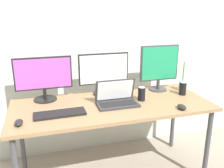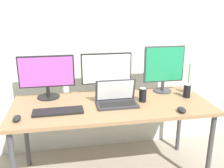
{
  "view_description": "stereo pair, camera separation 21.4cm",
  "coord_description": "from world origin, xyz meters",
  "px_view_note": "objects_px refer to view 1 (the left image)",
  "views": [
    {
      "loc": [
        -0.57,
        -1.96,
        1.56
      ],
      "look_at": [
        0.0,
        0.0,
        0.92
      ],
      "focal_mm": 40.0,
      "sensor_mm": 36.0,
      "label": 1
    },
    {
      "loc": [
        -0.37,
        -2.01,
        1.56
      ],
      "look_at": [
        0.0,
        0.0,
        0.92
      ],
      "focal_mm": 40.0,
      "sensor_mm": 36.0,
      "label": 2
    }
  ],
  "objects_px": {
    "monitor_left": "(44,77)",
    "monitor_center": "(104,72)",
    "soda_can_by_laptop": "(142,94)",
    "bamboo_vase": "(182,85)",
    "mouse_by_keyboard": "(182,107)",
    "soda_can_near_keyboard": "(183,88)",
    "monitor_right": "(159,66)",
    "keyboard_main": "(60,114)",
    "mouse_by_laptop": "(19,123)",
    "laptop_silver": "(117,99)",
    "work_desk": "(112,110)"
  },
  "relations": [
    {
      "from": "soda_can_near_keyboard",
      "to": "bamboo_vase",
      "type": "height_order",
      "value": "bamboo_vase"
    },
    {
      "from": "soda_can_by_laptop",
      "to": "bamboo_vase",
      "type": "relative_size",
      "value": 0.42
    },
    {
      "from": "laptop_silver",
      "to": "mouse_by_keyboard",
      "type": "height_order",
      "value": "laptop_silver"
    },
    {
      "from": "work_desk",
      "to": "mouse_by_laptop",
      "type": "xyz_separation_m",
      "value": [
        -0.76,
        -0.21,
        0.08
      ]
    },
    {
      "from": "mouse_by_laptop",
      "to": "bamboo_vase",
      "type": "height_order",
      "value": "bamboo_vase"
    },
    {
      "from": "monitor_center",
      "to": "mouse_by_laptop",
      "type": "bearing_deg",
      "value": -148.05
    },
    {
      "from": "laptop_silver",
      "to": "soda_can_near_keyboard",
      "type": "bearing_deg",
      "value": 4.69
    },
    {
      "from": "bamboo_vase",
      "to": "soda_can_by_laptop",
      "type": "bearing_deg",
      "value": -164.04
    },
    {
      "from": "monitor_left",
      "to": "keyboard_main",
      "type": "bearing_deg",
      "value": -75.16
    },
    {
      "from": "mouse_by_keyboard",
      "to": "monitor_left",
      "type": "bearing_deg",
      "value": 157.07
    },
    {
      "from": "laptop_silver",
      "to": "soda_can_near_keyboard",
      "type": "relative_size",
      "value": 2.8
    },
    {
      "from": "mouse_by_keyboard",
      "to": "mouse_by_laptop",
      "type": "distance_m",
      "value": 1.28
    },
    {
      "from": "monitor_left",
      "to": "mouse_by_keyboard",
      "type": "distance_m",
      "value": 1.22
    },
    {
      "from": "monitor_center",
      "to": "mouse_by_keyboard",
      "type": "height_order",
      "value": "monitor_center"
    },
    {
      "from": "monitor_left",
      "to": "soda_can_near_keyboard",
      "type": "xyz_separation_m",
      "value": [
        1.28,
        -0.22,
        -0.16
      ]
    },
    {
      "from": "keyboard_main",
      "to": "bamboo_vase",
      "type": "distance_m",
      "value": 1.28
    },
    {
      "from": "work_desk",
      "to": "bamboo_vase",
      "type": "height_order",
      "value": "bamboo_vase"
    },
    {
      "from": "mouse_by_keyboard",
      "to": "bamboo_vase",
      "type": "distance_m",
      "value": 0.51
    },
    {
      "from": "monitor_left",
      "to": "mouse_by_keyboard",
      "type": "bearing_deg",
      "value": -26.52
    },
    {
      "from": "soda_can_near_keyboard",
      "to": "laptop_silver",
      "type": "bearing_deg",
      "value": -175.31
    },
    {
      "from": "monitor_left",
      "to": "bamboo_vase",
      "type": "height_order",
      "value": "monitor_left"
    },
    {
      "from": "keyboard_main",
      "to": "mouse_by_laptop",
      "type": "relative_size",
      "value": 4.09
    },
    {
      "from": "laptop_silver",
      "to": "soda_can_by_laptop",
      "type": "xyz_separation_m",
      "value": [
        0.24,
        0.03,
        0.01
      ]
    },
    {
      "from": "work_desk",
      "to": "keyboard_main",
      "type": "bearing_deg",
      "value": -166.03
    },
    {
      "from": "keyboard_main",
      "to": "soda_can_near_keyboard",
      "type": "xyz_separation_m",
      "value": [
        1.18,
        0.15,
        0.05
      ]
    },
    {
      "from": "monitor_left",
      "to": "monitor_right",
      "type": "xyz_separation_m",
      "value": [
        1.12,
        -0.03,
        0.03
      ]
    },
    {
      "from": "monitor_left",
      "to": "mouse_by_keyboard",
      "type": "xyz_separation_m",
      "value": [
        1.08,
        -0.54,
        -0.2
      ]
    },
    {
      "from": "work_desk",
      "to": "bamboo_vase",
      "type": "xyz_separation_m",
      "value": [
        0.79,
        0.15,
        0.12
      ]
    },
    {
      "from": "monitor_center",
      "to": "mouse_by_keyboard",
      "type": "xyz_separation_m",
      "value": [
        0.53,
        -0.54,
        -0.2
      ]
    },
    {
      "from": "monitor_center",
      "to": "mouse_by_keyboard",
      "type": "bearing_deg",
      "value": -45.93
    },
    {
      "from": "soda_can_near_keyboard",
      "to": "soda_can_by_laptop",
      "type": "height_order",
      "value": "same"
    },
    {
      "from": "monitor_left",
      "to": "mouse_by_keyboard",
      "type": "relative_size",
      "value": 5.15
    },
    {
      "from": "bamboo_vase",
      "to": "mouse_by_keyboard",
      "type": "bearing_deg",
      "value": -121.71
    },
    {
      "from": "monitor_right",
      "to": "soda_can_by_laptop",
      "type": "xyz_separation_m",
      "value": [
        -0.28,
        -0.23,
        -0.19
      ]
    },
    {
      "from": "monitor_left",
      "to": "mouse_by_laptop",
      "type": "distance_m",
      "value": 0.55
    },
    {
      "from": "soda_can_near_keyboard",
      "to": "monitor_left",
      "type": "bearing_deg",
      "value": 170.06
    },
    {
      "from": "soda_can_near_keyboard",
      "to": "bamboo_vase",
      "type": "relative_size",
      "value": 0.42
    },
    {
      "from": "monitor_center",
      "to": "keyboard_main",
      "type": "xyz_separation_m",
      "value": [
        -0.46,
        -0.37,
        -0.21
      ]
    },
    {
      "from": "work_desk",
      "to": "mouse_by_laptop",
      "type": "relative_size",
      "value": 17.6
    },
    {
      "from": "mouse_by_laptop",
      "to": "soda_can_near_keyboard",
      "type": "distance_m",
      "value": 1.5
    },
    {
      "from": "laptop_silver",
      "to": "mouse_by_keyboard",
      "type": "relative_size",
      "value": 3.61
    },
    {
      "from": "monitor_right",
      "to": "bamboo_vase",
      "type": "relative_size",
      "value": 1.54
    },
    {
      "from": "keyboard_main",
      "to": "mouse_by_laptop",
      "type": "distance_m",
      "value": 0.32
    },
    {
      "from": "monitor_left",
      "to": "monitor_center",
      "type": "height_order",
      "value": "monitor_center"
    },
    {
      "from": "laptop_silver",
      "to": "bamboo_vase",
      "type": "bearing_deg",
      "value": 12.83
    },
    {
      "from": "mouse_by_keyboard",
      "to": "bamboo_vase",
      "type": "height_order",
      "value": "bamboo_vase"
    },
    {
      "from": "laptop_silver",
      "to": "keyboard_main",
      "type": "relative_size",
      "value": 0.87
    },
    {
      "from": "work_desk",
      "to": "mouse_by_keyboard",
      "type": "bearing_deg",
      "value": -28.6
    },
    {
      "from": "mouse_by_keyboard",
      "to": "mouse_by_laptop",
      "type": "xyz_separation_m",
      "value": [
        -1.28,
        0.07,
        0.0
      ]
    },
    {
      "from": "monitor_center",
      "to": "soda_can_by_laptop",
      "type": "distance_m",
      "value": 0.41
    }
  ]
}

